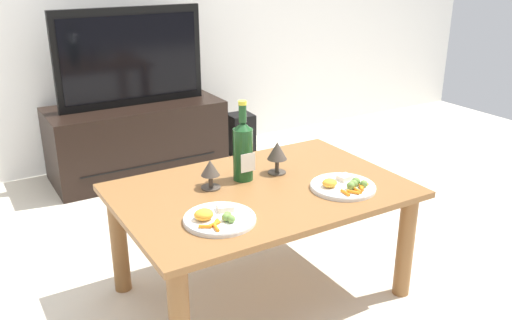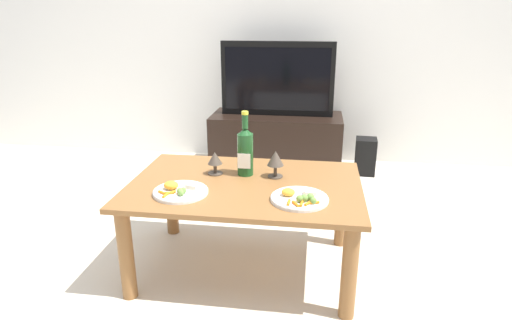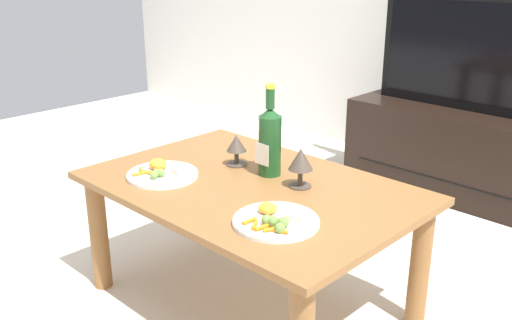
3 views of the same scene
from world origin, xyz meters
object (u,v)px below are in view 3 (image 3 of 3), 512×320
at_px(dinner_plate_left, 162,173).
at_px(tv_stand, 452,150).
at_px(dining_table, 250,206).
at_px(goblet_right, 301,161).
at_px(dinner_plate_right, 276,220).
at_px(goblet_left, 236,145).
at_px(wine_bottle, 270,139).
at_px(tv_screen, 464,52).

bearing_deg(dinner_plate_left, tv_stand, 80.55).
relative_size(dining_table, tv_stand, 1.05).
xyz_separation_m(dining_table, dinner_plate_left, (-0.28, -0.17, 0.10)).
xyz_separation_m(dining_table, goblet_right, (0.14, 0.10, 0.18)).
xyz_separation_m(dining_table, dinner_plate_right, (0.28, -0.17, 0.10)).
bearing_deg(goblet_right, goblet_left, 180.00).
distance_m(dining_table, wine_bottle, 0.25).
relative_size(wine_bottle, goblet_right, 2.39).
distance_m(dining_table, dinner_plate_right, 0.34).
relative_size(goblet_right, dinner_plate_left, 0.54).
bearing_deg(dinner_plate_right, wine_bottle, 135.40).
height_order(dinner_plate_left, dinner_plate_right, dinner_plate_left).
relative_size(tv_stand, goblet_left, 9.10).
height_order(goblet_left, goblet_right, goblet_right).
distance_m(goblet_right, dinner_plate_left, 0.51).
relative_size(dinner_plate_left, dinner_plate_right, 0.98).
distance_m(tv_screen, wine_bottle, 1.45).
bearing_deg(wine_bottle, dining_table, -81.57).
bearing_deg(dinner_plate_left, goblet_left, 68.92).
bearing_deg(wine_bottle, dinner_plate_right, -44.60).
height_order(tv_stand, dinner_plate_right, dinner_plate_right).
height_order(dining_table, goblet_left, goblet_left).
bearing_deg(goblet_left, wine_bottle, 5.40).
bearing_deg(tv_screen, dinner_plate_left, -99.47).
bearing_deg(tv_screen, tv_stand, 90.00).
bearing_deg(tv_screen, goblet_left, -97.17).
bearing_deg(goblet_left, goblet_right, 0.00).
bearing_deg(wine_bottle, tv_screen, 88.97).
bearing_deg(wine_bottle, tv_stand, 88.97).
distance_m(wine_bottle, dinner_plate_right, 0.43).
bearing_deg(dinner_plate_right, tv_stand, 98.79).
relative_size(goblet_left, dinner_plate_right, 0.46).
bearing_deg(goblet_right, dining_table, -143.68).
bearing_deg(goblet_left, tv_stand, 82.84).
xyz_separation_m(tv_screen, dinner_plate_right, (0.27, -1.73, -0.27)).
height_order(dining_table, tv_stand, dining_table).
xyz_separation_m(wine_bottle, goblet_left, (-0.16, -0.01, -0.06)).
xyz_separation_m(tv_screen, goblet_left, (-0.18, -1.45, -0.21)).
relative_size(tv_screen, goblet_left, 7.73).
relative_size(goblet_right, dinner_plate_right, 0.53).
relative_size(dining_table, dinner_plate_left, 4.44).
relative_size(dining_table, tv_screen, 1.24).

